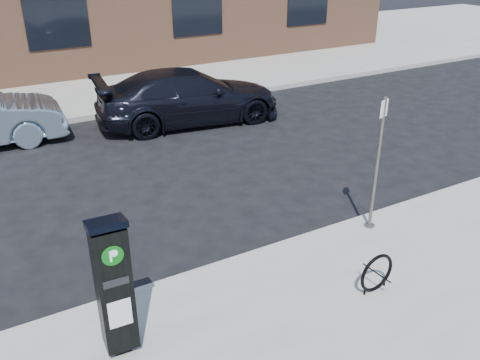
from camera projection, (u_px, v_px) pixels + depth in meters
ground at (242, 264)px, 7.88m from camera, size 120.00×120.00×0.00m
sidewalk_far at (54, 71)px, 18.81m from camera, size 60.00×12.00×0.15m
curb_near at (242, 260)px, 7.83m from camera, size 60.00×0.12×0.16m
curb_far at (99, 116)px, 14.13m from camera, size 60.00×0.12×0.16m
parking_kiosk at (114, 286)px, 5.66m from camera, size 0.43×0.38×1.80m
sign_pole at (377, 166)px, 8.13m from camera, size 0.19×0.18×2.26m
bike_rack at (377, 273)px, 6.94m from camera, size 0.58×0.07×0.58m
car_dark at (189, 96)px, 13.60m from camera, size 5.15×2.59×1.44m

